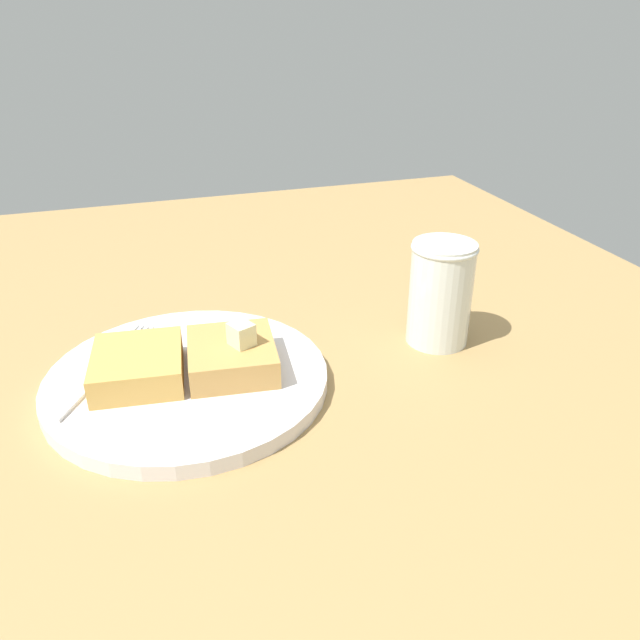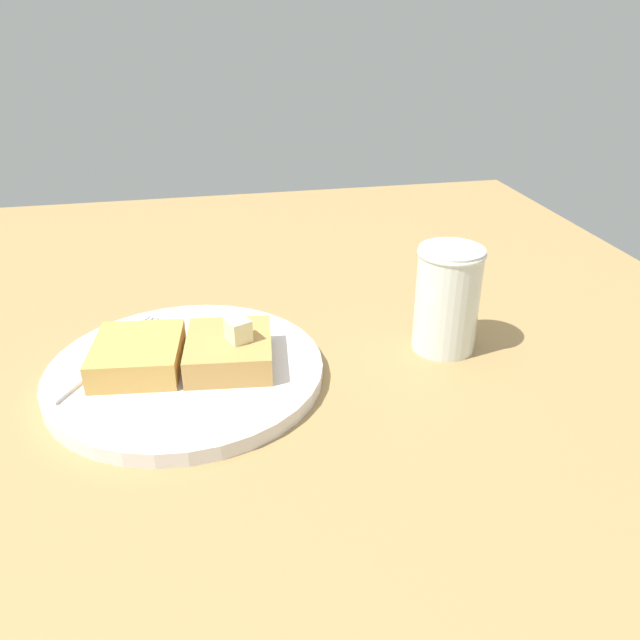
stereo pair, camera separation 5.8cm
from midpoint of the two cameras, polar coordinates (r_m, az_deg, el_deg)
name	(u,v)px [view 2 (the right image)]	position (r cm, az deg, el deg)	size (l,w,h in cm)	color
table_surface	(249,346)	(64.46, -3.96, -2.45)	(106.09, 106.09, 1.83)	#A07E4C
plate	(186,371)	(57.73, -9.38, -4.68)	(25.01, 25.01, 1.38)	silver
toast_slice_left	(229,351)	(56.56, -5.41, -2.90)	(7.60, 8.50, 2.60)	tan
toast_slice_middle	(138,355)	(57.26, -13.58, -3.21)	(7.60, 8.50, 2.60)	gold
butter_pat_primary	(238,330)	(55.06, -4.53, -0.99)	(2.03, 1.83, 2.03)	beige
fork	(116,350)	(60.84, -15.60, -2.76)	(9.20, 14.59, 0.36)	silver
syrup_jar	(447,304)	(62.01, 14.13, 1.40)	(6.44, 6.44, 10.47)	#5B260B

